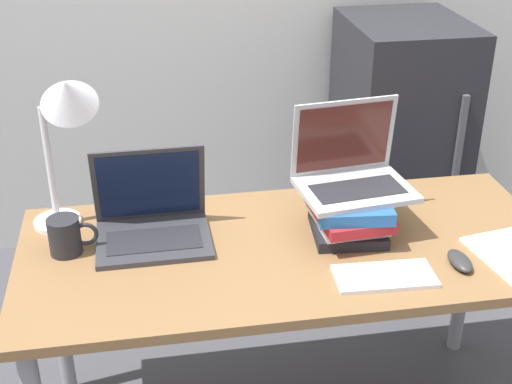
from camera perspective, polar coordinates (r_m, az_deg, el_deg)
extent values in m
cube|color=brown|center=(2.05, 2.76, -4.62)|extent=(1.54, 0.69, 0.03)
cylinder|color=gray|center=(2.47, -15.50, -9.37)|extent=(0.05, 0.05, 0.67)
cylinder|color=gray|center=(2.68, 16.38, -6.23)|extent=(0.05, 0.05, 0.67)
cube|color=#333338|center=(2.07, -8.18, -3.81)|extent=(0.33, 0.25, 0.02)
cube|color=#232328|center=(2.05, -8.17, -3.81)|extent=(0.27, 0.13, 0.00)
cube|color=#333338|center=(2.09, -8.55, 0.63)|extent=(0.33, 0.07, 0.25)
cube|color=#0F1938|center=(2.09, -8.55, 0.55)|extent=(0.29, 0.05, 0.22)
cube|color=black|center=(2.10, 7.34, -2.96)|extent=(0.22, 0.23, 0.03)
cube|color=white|center=(2.11, 7.28, -2.00)|extent=(0.20, 0.24, 0.03)
cube|color=maroon|center=(2.08, 7.45, -1.56)|extent=(0.21, 0.27, 0.03)
cube|color=#235693|center=(2.07, 7.51, -0.61)|extent=(0.23, 0.28, 0.04)
cube|color=#B2B2B7|center=(2.07, 7.96, 0.18)|extent=(0.34, 0.27, 0.02)
cube|color=#232328|center=(2.05, 8.13, 0.24)|extent=(0.27, 0.15, 0.00)
cube|color=#B2B2B7|center=(2.10, 7.03, 4.45)|extent=(0.32, 0.07, 0.23)
cube|color=#4C1E19|center=(2.10, 7.08, 4.39)|extent=(0.28, 0.05, 0.20)
cube|color=silver|center=(1.93, 10.24, -6.66)|extent=(0.27, 0.14, 0.01)
cube|color=silver|center=(1.93, 10.26, -6.48)|extent=(0.25, 0.11, 0.00)
ellipsoid|color=#2D2D2D|center=(2.02, 16.00, -5.31)|extent=(0.06, 0.11, 0.03)
cylinder|color=#232328|center=(2.05, -15.07, -3.42)|extent=(0.09, 0.09, 0.11)
torus|color=#232328|center=(2.04, -13.49, -3.30)|extent=(0.07, 0.01, 0.07)
cylinder|color=white|center=(2.22, -15.57, -2.30)|extent=(0.14, 0.14, 0.01)
cylinder|color=white|center=(2.14, -16.19, 2.05)|extent=(0.02, 0.02, 0.36)
cone|color=white|center=(2.01, -14.86, 7.66)|extent=(0.16, 0.19, 0.17)
cube|color=#232328|center=(3.12, 11.19, 3.63)|extent=(0.47, 0.56, 1.08)
cube|color=#4C4C51|center=(2.91, 15.80, 2.44)|extent=(0.02, 0.02, 0.54)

